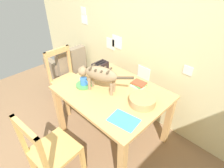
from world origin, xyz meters
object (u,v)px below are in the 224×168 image
(magazine, at_px, (124,120))
(toaster, at_px, (100,69))
(saucer_bowl, at_px, (84,85))
(cat, at_px, (99,74))
(coffee_mug, at_px, (84,81))
(book_stack, at_px, (139,84))
(wicker_basket, at_px, (142,101))
(wooden_chair_near, at_px, (67,80))
(dining_table, at_px, (112,97))
(wicker_armchair, at_px, (67,72))
(wooden_chair_far, at_px, (51,152))

(magazine, distance_m, toaster, 0.89)
(saucer_bowl, height_order, magazine, saucer_bowl)
(cat, relative_size, coffee_mug, 5.02)
(coffee_mug, relative_size, book_stack, 0.70)
(wicker_basket, xyz_separation_m, wooden_chair_near, (-1.38, -0.07, -0.34))
(magazine, height_order, toaster, toaster)
(dining_table, distance_m, wicker_armchair, 1.56)
(coffee_mug, bearing_deg, dining_table, 27.76)
(book_stack, xyz_separation_m, wicker_armchair, (-1.63, -0.00, -0.50))
(saucer_bowl, relative_size, wooden_chair_near, 0.21)
(wicker_basket, relative_size, wicker_armchair, 0.36)
(magazine, xyz_separation_m, wicker_armchair, (-1.89, 0.55, -0.48))
(magazine, distance_m, book_stack, 0.61)
(dining_table, height_order, toaster, toaster)
(book_stack, relative_size, wicker_basket, 0.63)
(book_stack, height_order, wicker_basket, wicker_basket)
(toaster, relative_size, wooden_chair_near, 0.22)
(cat, xyz_separation_m, wicker_armchair, (-1.36, 0.38, -0.69))
(dining_table, bearing_deg, saucer_bowl, -152.52)
(book_stack, xyz_separation_m, toaster, (-0.53, -0.14, 0.06))
(dining_table, bearing_deg, cat, -145.31)
(cat, distance_m, wicker_armchair, 1.57)
(dining_table, height_order, book_stack, book_stack)
(wicker_basket, distance_m, wicker_armchair, 1.95)
(cat, xyz_separation_m, toaster, (-0.26, 0.24, -0.13))
(dining_table, relative_size, magazine, 4.41)
(wooden_chair_near, distance_m, wicker_armchair, 0.60)
(dining_table, relative_size, book_stack, 6.92)
(wooden_chair_near, height_order, wicker_armchair, wooden_chair_near)
(book_stack, bearing_deg, dining_table, -117.37)
(wicker_basket, bearing_deg, cat, -163.90)
(book_stack, bearing_deg, saucer_bowl, -135.43)
(dining_table, relative_size, wicker_armchair, 1.57)
(magazine, xyz_separation_m, toaster, (-0.79, 0.42, 0.08))
(coffee_mug, distance_m, toaster, 0.33)
(magazine, relative_size, wooden_chair_near, 0.30)
(coffee_mug, relative_size, magazine, 0.45)
(saucer_bowl, distance_m, wicker_armchair, 1.34)
(dining_table, xyz_separation_m, wicker_basket, (0.39, 0.06, 0.13))
(cat, distance_m, wooden_chair_far, 0.93)
(book_stack, relative_size, wooden_chair_near, 0.19)
(coffee_mug, distance_m, book_stack, 0.66)
(wooden_chair_far, bearing_deg, saucer_bowl, 109.27)
(cat, relative_size, wicker_armchair, 0.80)
(cat, bearing_deg, wicker_armchair, 51.85)
(wicker_basket, xyz_separation_m, wooden_chair_far, (-0.39, -0.92, -0.34))
(toaster, bearing_deg, wicker_basket, -7.37)
(magazine, relative_size, wicker_armchair, 0.36)
(wicker_basket, bearing_deg, wicker_armchair, 172.86)
(cat, bearing_deg, wooden_chair_far, 165.87)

